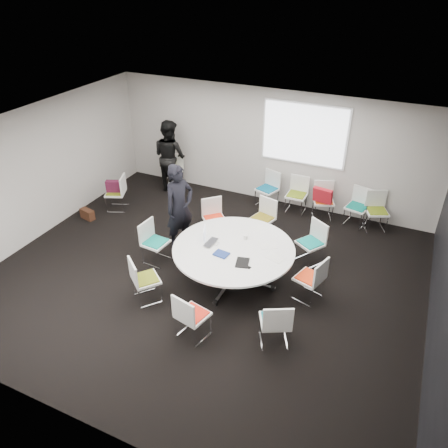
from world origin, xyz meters
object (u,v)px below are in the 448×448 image
at_px(chair_back_b, 296,201).
at_px(chair_back_e, 375,218).
at_px(chair_ring_f, 146,287).
at_px(person_back, 170,156).
at_px(chair_ring_a, 309,286).
at_px(chair_ring_b, 310,250).
at_px(chair_ring_h, 275,330).
at_px(laptop, 213,243).
at_px(chair_back_d, 356,214).
at_px(chair_back_c, 323,207).
at_px(maroon_bag, 115,186).
at_px(cup, 246,237).
at_px(conference_table, 234,256).
at_px(chair_ring_g, 193,323).
at_px(chair_back_a, 267,195).
at_px(chair_ring_e, 156,250).
at_px(chair_spare_left, 117,199).
at_px(chair_person_back, 174,177).
at_px(chair_ring_c, 262,226).
at_px(chair_ring_d, 215,226).
at_px(brown_bag, 87,214).
at_px(person_main, 180,207).

relative_size(chair_back_b, chair_back_e, 1.00).
distance_m(chair_ring_f, person_back, 4.48).
xyz_separation_m(chair_ring_a, chair_ring_b, (-0.28, 1.10, 0.00)).
relative_size(chair_ring_h, laptop, 2.47).
bearing_deg(chair_ring_a, person_back, 75.01).
distance_m(chair_back_b, chair_back_d, 1.43).
distance_m(chair_back_c, maroon_bag, 4.97).
relative_size(chair_ring_f, cup, 9.78).
bearing_deg(chair_back_d, cup, 71.97).
distance_m(conference_table, chair_ring_g, 1.65).
bearing_deg(cup, chair_back_a, 100.80).
distance_m(chair_back_e, person_back, 5.25).
bearing_deg(chair_back_c, chair_back_b, -22.67).
height_order(chair_ring_a, chair_ring_e, same).
bearing_deg(chair_ring_e, chair_spare_left, -120.77).
relative_size(chair_ring_b, chair_back_a, 1.00).
height_order(chair_ring_h, chair_back_d, same).
relative_size(chair_ring_b, chair_ring_g, 1.00).
bearing_deg(chair_person_back, chair_ring_h, 115.63).
relative_size(chair_ring_c, chair_back_d, 1.00).
xyz_separation_m(chair_ring_h, chair_back_e, (0.93, 4.25, 0.00)).
xyz_separation_m(chair_back_a, chair_back_d, (2.16, 0.00, 0.00)).
bearing_deg(chair_ring_d, chair_ring_g, 65.01).
distance_m(conference_table, chair_ring_h, 1.75).
height_order(chair_ring_b, chair_back_a, same).
bearing_deg(chair_ring_c, chair_ring_g, 106.35).
height_order(chair_back_a, person_back, person_back).
bearing_deg(cup, person_back, 141.45).
xyz_separation_m(chair_ring_d, brown_bag, (-3.08, -0.55, -0.16)).
relative_size(chair_ring_c, laptop, 2.47).
distance_m(chair_back_b, cup, 2.75).
xyz_separation_m(chair_spare_left, brown_bag, (-0.37, -0.69, -0.16)).
bearing_deg(chair_back_e, chair_spare_left, -8.01).
bearing_deg(laptop, chair_back_c, -21.22).
distance_m(chair_ring_e, chair_back_e, 4.95).
bearing_deg(chair_back_d, person_back, 15.94).
height_order(chair_person_back, maroon_bag, chair_person_back).
bearing_deg(chair_ring_b, chair_back_b, -32.82).
height_order(chair_back_a, chair_back_b, same).
bearing_deg(chair_ring_h, chair_ring_c, 86.97).
distance_m(chair_ring_h, chair_spare_left, 5.55).
distance_m(chair_ring_d, maroon_bag, 2.75).
height_order(chair_back_a, person_main, person_main).
bearing_deg(brown_bag, chair_back_b, 28.63).
bearing_deg(chair_ring_c, chair_ring_a, 148.77).
relative_size(chair_ring_f, chair_ring_g, 1.00).
distance_m(chair_ring_a, chair_back_d, 3.00).
relative_size(chair_back_b, person_main, 0.47).
xyz_separation_m(conference_table, chair_ring_c, (-0.04, 1.66, -0.27)).
xyz_separation_m(chair_ring_g, brown_bag, (-4.05, 2.29, -0.16)).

